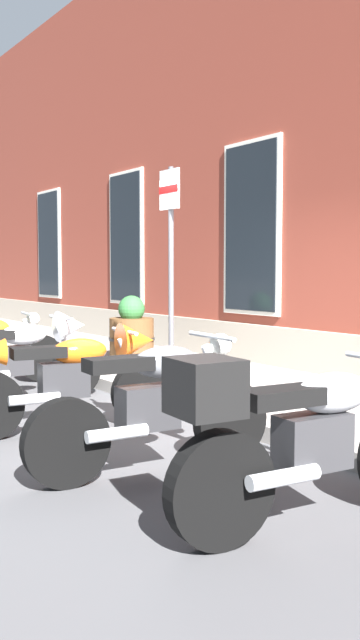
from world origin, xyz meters
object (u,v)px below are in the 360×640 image
motorcycle_grey_naked (156,406)px  motorcycle_orange_sport (78,372)px  motorcycle_silver_touring (305,435)px  barrel_planter (132,333)px  motorcycle_white_sport (23,353)px  parking_sign (170,247)px

motorcycle_grey_naked → motorcycle_orange_sport: bearing=176.8°
motorcycle_grey_naked → motorcycle_silver_touring: 1.39m
motorcycle_silver_touring → barrel_planter: 6.32m
motorcycle_grey_naked → motorcycle_silver_touring: size_ratio=0.99×
motorcycle_orange_sport → motorcycle_silver_touring: bearing=0.9°
motorcycle_white_sport → motorcycle_grey_naked: (3.02, -0.15, -0.07)m
barrel_planter → motorcycle_silver_touring: bearing=-21.3°
motorcycle_white_sport → motorcycle_grey_naked: size_ratio=1.04×
parking_sign → motorcycle_orange_sport: bearing=-65.5°
motorcycle_silver_touring → motorcycle_grey_naked: bearing=-174.7°
motorcycle_white_sport → parking_sign: (0.87, 1.41, 1.19)m
motorcycle_grey_naked → motorcycle_white_sport: bearing=177.2°
motorcycle_orange_sport → motorcycle_silver_touring: 2.86m
motorcycle_orange_sport → barrel_planter: size_ratio=2.13×
motorcycle_grey_naked → parking_sign: bearing=144.0°
motorcycle_white_sport → parking_sign: parking_sign is taller
motorcycle_white_sport → motorcycle_silver_touring: motorcycle_silver_touring is taller
motorcycle_white_sport → barrel_planter: 2.72m
motorcycle_white_sport → barrel_planter: (-1.49, 2.28, -0.02)m
motorcycle_orange_sport → barrel_planter: barrel_planter is taller
motorcycle_orange_sport → motorcycle_grey_naked: bearing=-3.2°
motorcycle_grey_naked → parking_sign: 2.94m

